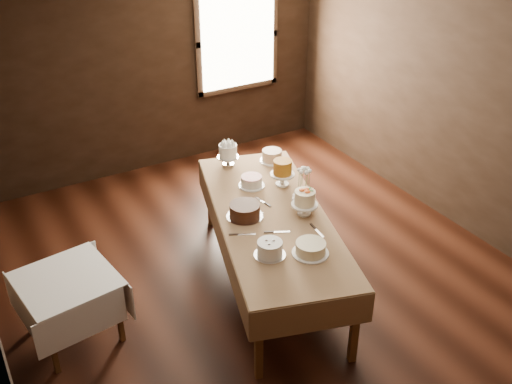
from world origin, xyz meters
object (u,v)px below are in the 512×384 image
at_px(cake_swirl, 270,249).
at_px(flower_vase, 303,193).
at_px(cake_caramel, 282,174).
at_px(cake_lattice, 252,182).
at_px(cake_server_e, 247,234).
at_px(cake_meringue, 228,156).
at_px(cake_server_c, 260,200).
at_px(cake_chocolate, 245,211).
at_px(cake_server_d, 294,196).
at_px(cake_flowers, 305,204).
at_px(side_table, 67,285).
at_px(display_table, 271,220).
at_px(cake_server_b, 319,233).
at_px(cake_cream, 311,249).
at_px(cake_speckled, 272,156).
at_px(cake_server_a, 282,232).

bearing_deg(cake_swirl, flower_vase, 39.45).
height_order(cake_caramel, flower_vase, cake_caramel).
bearing_deg(cake_lattice, cake_server_e, -122.29).
relative_size(cake_meringue, cake_server_c, 1.06).
xyz_separation_m(cake_server_c, cake_server_e, (-0.41, -0.46, 0.00)).
relative_size(cake_chocolate, cake_swirl, 1.43).
height_order(cake_meringue, cake_caramel, cake_caramel).
relative_size(cake_server_c, cake_server_e, 1.00).
bearing_deg(cake_meringue, cake_server_d, -75.48).
bearing_deg(cake_server_d, cake_flowers, -157.40).
relative_size(cake_lattice, cake_server_e, 1.14).
bearing_deg(cake_chocolate, side_table, 176.15).
xyz_separation_m(side_table, flower_vase, (2.35, -0.12, 0.30)).
distance_m(cake_meringue, cake_lattice, 0.55).
bearing_deg(flower_vase, cake_lattice, 121.82).
xyz_separation_m(cake_caramel, cake_flowers, (-0.12, -0.59, -0.01)).
distance_m(display_table, cake_lattice, 0.59).
bearing_deg(cake_server_b, cake_chocolate, -136.47).
bearing_deg(cake_caramel, side_table, -174.23).
bearing_deg(cake_cream, cake_chocolate, 104.10).
distance_m(cake_lattice, cake_server_c, 0.31).
height_order(cake_cream, cake_server_d, cake_cream).
height_order(cake_speckled, cake_flowers, cake_flowers).
bearing_deg(cake_flowers, cake_lattice, 102.92).
relative_size(cake_meringue, cake_caramel, 0.87).
height_order(cake_meringue, cake_cream, cake_meringue).
bearing_deg(cake_swirl, cake_server_b, 6.63).
xyz_separation_m(cake_server_d, flower_vase, (0.05, -0.09, 0.07)).
distance_m(display_table, cake_swirl, 0.68).
bearing_deg(cake_server_c, cake_server_b, -176.23).
relative_size(cake_caramel, cake_flowers, 1.12).
xyz_separation_m(cake_speckled, cake_swirl, (-0.95, -1.52, 0.00)).
distance_m(cake_meringue, cake_server_b, 1.62).
relative_size(side_table, cake_chocolate, 2.19).
relative_size(cake_caramel, cake_server_b, 1.22).
bearing_deg(cake_caramel, cake_server_b, -101.44).
relative_size(cake_meringue, cake_server_b, 1.06).
relative_size(cake_chocolate, cake_flowers, 1.55).
bearing_deg(cake_speckled, cake_cream, -110.62).
xyz_separation_m(cake_chocolate, cake_server_d, (0.61, 0.08, -0.06)).
xyz_separation_m(cake_server_a, cake_server_d, (0.44, 0.48, 0.00)).
distance_m(display_table, cake_chocolate, 0.29).
distance_m(cake_swirl, cake_server_c, 0.93).
xyz_separation_m(display_table, cake_cream, (-0.04, -0.71, 0.11)).
xyz_separation_m(cake_swirl, cake_server_e, (-0.01, 0.38, -0.06)).
xyz_separation_m(cake_lattice, cake_flowers, (0.17, -0.73, 0.06)).
height_order(cake_flowers, cake_swirl, cake_flowers).
xyz_separation_m(cake_speckled, cake_cream, (-0.63, -1.67, -0.01)).
distance_m(display_table, flower_vase, 0.44).
bearing_deg(cake_chocolate, display_table, -20.01).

